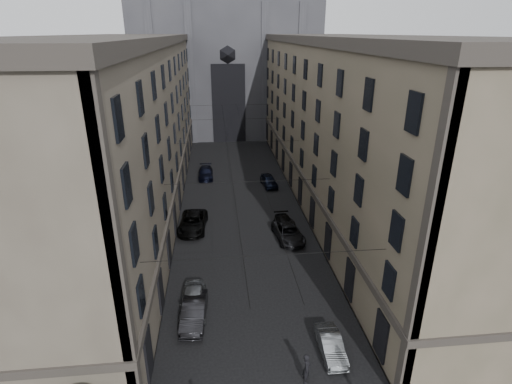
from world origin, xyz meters
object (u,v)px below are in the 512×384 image
object	(u,v)px
car_left_midfar	(193,223)
car_right_near	(331,345)
car_left_midnear	(194,312)
car_right_midnear	(288,233)
gothic_tower	(225,39)
pedestrian	(307,368)
car_right_far	(269,181)
car_left_near	(193,302)
car_right_midfar	(285,225)
car_left_far	(206,173)

from	to	relation	value
car_left_midfar	car_right_near	world-z (taller)	car_left_midfar
car_left_midnear	car_right_midnear	size ratio (longest dim) A/B	0.88
gothic_tower	car_left_midnear	xyz separation A→B (m)	(-4.61, -60.95, -17.04)
gothic_tower	pedestrian	bearing A→B (deg)	-88.14
gothic_tower	car_right_near	world-z (taller)	gothic_tower
car_right_near	pedestrian	size ratio (longest dim) A/B	1.98
gothic_tower	car_right_far	distance (m)	39.01
car_left_near	car_right_near	world-z (taller)	car_left_near
car_right_near	pedestrian	world-z (taller)	pedestrian
car_right_midfar	gothic_tower	bearing A→B (deg)	92.00
car_right_near	car_left_near	bearing A→B (deg)	150.40
car_left_near	car_right_midfar	size ratio (longest dim) A/B	1.05
car_right_near	car_right_midfar	world-z (taller)	car_right_midfar
car_right_midnear	car_right_midfar	xyz separation A→B (m)	(0.00, 1.80, -0.07)
car_left_far	car_right_near	bearing A→B (deg)	-76.91
car_right_far	car_right_midfar	bearing A→B (deg)	-96.25
car_left_midnear	car_right_midfar	world-z (taller)	car_left_midnear
car_left_far	car_right_far	size ratio (longest dim) A/B	1.13
car_right_near	pedestrian	distance (m)	2.89
car_left_midnear	car_right_far	world-z (taller)	car_left_midnear
car_left_near	car_right_far	world-z (taller)	car_left_near
gothic_tower	pedestrian	world-z (taller)	gothic_tower
gothic_tower	pedestrian	xyz separation A→B (m)	(2.17, -66.96, -16.82)
car_left_near	car_right_near	size ratio (longest dim) A/B	1.24
gothic_tower	car_right_midfar	world-z (taller)	gothic_tower
car_left_midfar	car_right_midnear	world-z (taller)	car_left_midfar
car_right_near	car_right_midnear	bearing A→B (deg)	90.15
pedestrian	car_left_far	bearing A→B (deg)	31.16
car_left_midfar	car_right_midnear	distance (m)	10.00
gothic_tower	car_left_midfar	bearing A→B (deg)	-96.51
car_right_near	car_left_midfar	bearing A→B (deg)	117.58
car_left_near	car_right_midnear	size ratio (longest dim) A/B	0.91
car_left_near	car_left_far	bearing A→B (deg)	90.35
car_left_far	car_right_far	xyz separation A→B (m)	(8.43, -4.15, 0.03)
car_left_midnear	gothic_tower	bearing A→B (deg)	89.58
gothic_tower	car_right_midfar	bearing A→B (deg)	-84.99
car_left_near	car_right_midnear	world-z (taller)	car_left_near
car_left_near	pedestrian	distance (m)	9.91
car_left_midnear	pedestrian	distance (m)	9.06
gothic_tower	car_left_near	xyz separation A→B (m)	(-4.71, -59.83, -16.99)
pedestrian	car_right_midnear	bearing A→B (deg)	14.51
car_right_midnear	car_left_near	bearing A→B (deg)	-137.09
car_right_far	pedestrian	size ratio (longest dim) A/B	2.25
car_right_far	pedestrian	world-z (taller)	pedestrian
car_left_midfar	pedestrian	world-z (taller)	pedestrian
gothic_tower	car_right_far	size ratio (longest dim) A/B	13.23
car_right_near	pedestrian	xyz separation A→B (m)	(-2.03, -2.03, 0.34)
car_right_midfar	car_right_near	bearing A→B (deg)	-93.01
car_right_far	pedestrian	xyz separation A→B (m)	(-2.06, -32.13, 0.23)
pedestrian	car_right_near	bearing A→B (deg)	-23.77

